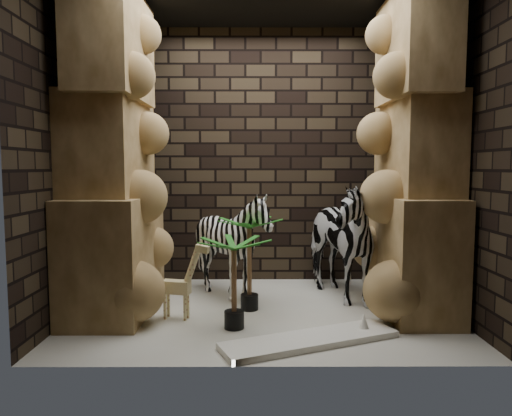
{
  "coord_description": "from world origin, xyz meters",
  "views": [
    {
      "loc": [
        -0.08,
        -4.34,
        1.37
      ],
      "look_at": [
        -0.06,
        0.15,
        0.98
      ],
      "focal_mm": 32.62,
      "sensor_mm": 36.0,
      "label": 1
    }
  ],
  "objects_px": {
    "zebra_left": "(232,250)",
    "giraffe_toy": "(176,278)",
    "zebra_right": "(332,230)",
    "palm_front": "(249,263)",
    "surfboard": "(310,340)",
    "palm_back": "(234,283)"
  },
  "relations": [
    {
      "from": "zebra_right",
      "to": "surfboard",
      "type": "relative_size",
      "value": 0.99
    },
    {
      "from": "zebra_right",
      "to": "palm_back",
      "type": "xyz_separation_m",
      "value": [
        -0.98,
        -0.93,
        -0.32
      ]
    },
    {
      "from": "zebra_right",
      "to": "giraffe_toy",
      "type": "relative_size",
      "value": 1.91
    },
    {
      "from": "zebra_left",
      "to": "palm_back",
      "type": "distance_m",
      "value": 0.92
    },
    {
      "from": "giraffe_toy",
      "to": "zebra_left",
      "type": "bearing_deg",
      "value": 67.56
    },
    {
      "from": "zebra_left",
      "to": "palm_back",
      "type": "relative_size",
      "value": 1.42
    },
    {
      "from": "palm_back",
      "to": "surfboard",
      "type": "height_order",
      "value": "palm_back"
    },
    {
      "from": "giraffe_toy",
      "to": "palm_front",
      "type": "bearing_deg",
      "value": 35.57
    },
    {
      "from": "palm_back",
      "to": "giraffe_toy",
      "type": "bearing_deg",
      "value": 154.65
    },
    {
      "from": "zebra_left",
      "to": "palm_front",
      "type": "bearing_deg",
      "value": -60.12
    },
    {
      "from": "surfboard",
      "to": "palm_back",
      "type": "bearing_deg",
      "value": 128.09
    },
    {
      "from": "zebra_right",
      "to": "palm_front",
      "type": "height_order",
      "value": "zebra_right"
    },
    {
      "from": "zebra_left",
      "to": "giraffe_toy",
      "type": "distance_m",
      "value": 0.82
    },
    {
      "from": "zebra_left",
      "to": "giraffe_toy",
      "type": "bearing_deg",
      "value": -121.45
    },
    {
      "from": "zebra_left",
      "to": "zebra_right",
      "type": "bearing_deg",
      "value": 5.94
    },
    {
      "from": "zebra_right",
      "to": "palm_front",
      "type": "relative_size",
      "value": 1.57
    },
    {
      "from": "surfboard",
      "to": "zebra_right",
      "type": "bearing_deg",
      "value": 50.7
    },
    {
      "from": "zebra_right",
      "to": "giraffe_toy",
      "type": "height_order",
      "value": "zebra_right"
    },
    {
      "from": "giraffe_toy",
      "to": "palm_back",
      "type": "height_order",
      "value": "palm_back"
    },
    {
      "from": "giraffe_toy",
      "to": "surfboard",
      "type": "distance_m",
      "value": 1.33
    },
    {
      "from": "zebra_right",
      "to": "palm_back",
      "type": "relative_size",
      "value": 1.81
    },
    {
      "from": "surfboard",
      "to": "palm_front",
      "type": "bearing_deg",
      "value": 96.56
    }
  ]
}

